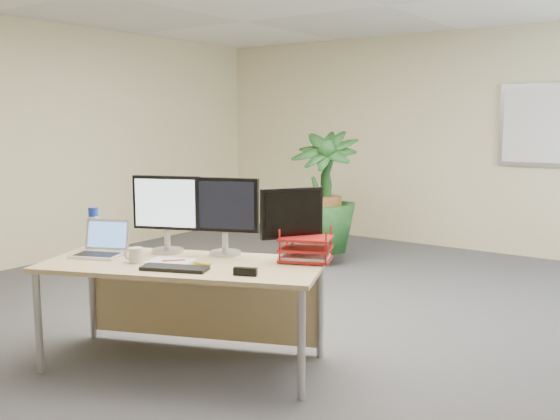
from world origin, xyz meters
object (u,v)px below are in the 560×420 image
Objects in this scene: monitor_left at (166,209)px; desk at (189,280)px; floor_plant at (324,198)px; laptop at (102,246)px; monitor_right at (225,211)px.

desk is at bearing -16.03° from monitor_left.
floor_plant reaches higher than laptop.
desk is 4.80× the size of laptop.
monitor_right is at bearing 67.06° from desk.
floor_plant is at bearing 107.77° from monitor_right.
laptop is (-0.31, -0.32, -0.25)m from monitor_left.
laptop is at bearing -134.11° from monitor_left.
desk is 3.66× the size of monitor_left.
laptop is at bearing -157.50° from desk.
floor_plant is 3.66× the size of laptop.
monitor_left reaches higher than desk.
laptop is at bearing -86.86° from floor_plant.
monitor_right is (0.86, -2.70, 0.25)m from floor_plant.
monitor_left is at bearing 163.97° from desk.
laptop is (0.18, -3.19, 0.01)m from floor_plant.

